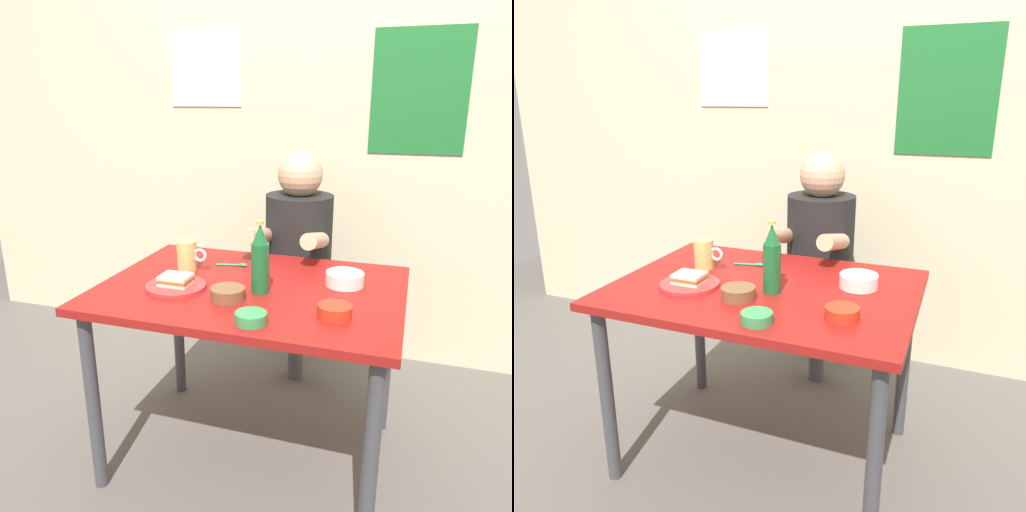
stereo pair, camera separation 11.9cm
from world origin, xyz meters
The scene contains 14 objects.
ground_plane centered at (0.00, 0.00, 0.00)m, with size 6.00×6.00×0.00m, color #59544F.
wall_back centered at (0.00, 1.05, 1.30)m, with size 4.40×0.09×2.60m.
dining_table centered at (0.00, 0.00, 0.65)m, with size 1.10×0.80×0.74m.
stool centered at (0.03, 0.63, 0.35)m, with size 0.34×0.34×0.45m.
person_seated centered at (0.03, 0.62, 0.77)m, with size 0.33×0.56×0.72m.
plate_orange centered at (-0.25, -0.11, 0.75)m, with size 0.22×0.22×0.01m, color red.
sandwich centered at (-0.25, -0.11, 0.77)m, with size 0.11×0.09×0.04m.
beer_mug centered at (-0.30, 0.09, 0.80)m, with size 0.13×0.08×0.12m.
beer_bottle centered at (0.05, -0.05, 0.86)m, with size 0.06×0.06×0.26m.
sauce_bowl_chili centered at (0.34, -0.18, 0.76)m, with size 0.11×0.11×0.04m.
rice_bowl_white centered at (0.32, 0.11, 0.77)m, with size 0.14×0.14×0.05m.
condiment_bowl_brown centered at (-0.04, -0.15, 0.76)m, with size 0.12×0.12×0.04m.
dip_bowl_green centered at (0.10, -0.31, 0.76)m, with size 0.10×0.10×0.03m.
spoon centered at (-0.13, 0.20, 0.75)m, with size 0.13×0.04×0.01m.
Camera 1 is at (0.54, -1.63, 1.39)m, focal length 34.85 mm.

